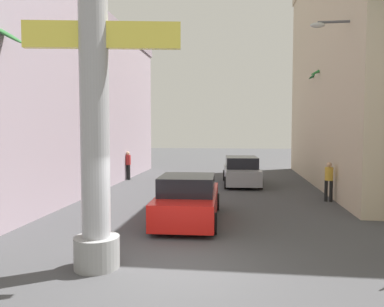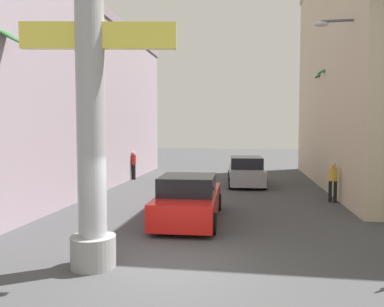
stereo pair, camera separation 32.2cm
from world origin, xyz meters
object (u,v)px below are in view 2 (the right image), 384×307
Objects in this scene: palm_tree_mid_right at (337,113)px; pedestrian_far_left at (133,163)px; street_lamp at (363,95)px; car_lead at (189,200)px; car_far at (246,172)px; neon_sign_pole at (90,21)px; pedestrian_mid_right at (333,179)px.

palm_tree_mid_right reaches higher than pedestrian_far_left.
pedestrian_far_left is at bearing 147.56° from street_lamp.
car_lead and car_far have the same top height.
pedestrian_mid_right is at bearing 51.02° from neon_sign_pole.
pedestrian_mid_right is 0.98× the size of pedestrian_far_left.
pedestrian_far_left reaches higher than car_lead.
street_lamp is 4.32× the size of pedestrian_mid_right.
car_lead is at bearing -156.74° from street_lamp.
palm_tree_mid_right is (4.75, -0.07, 3.20)m from car_far.
car_lead is at bearing -62.85° from pedestrian_far_left.
neon_sign_pole is 15.39m from pedestrian_far_left.
pedestrian_far_left is at bearing 104.11° from neon_sign_pole.
car_far is 2.56× the size of pedestrian_far_left.
street_lamp reaches higher than car_far.
street_lamp is 3.72m from pedestrian_mid_right.
palm_tree_mid_right is 5.43m from pedestrian_mid_right.
car_lead is 2.76× the size of pedestrian_far_left.
palm_tree_mid_right is (0.39, 5.81, -0.44)m from street_lamp.
car_lead is (-6.20, -2.66, -3.67)m from street_lamp.
street_lamp is 5.84m from palm_tree_mid_right.
neon_sign_pole reaches higher than pedestrian_mid_right.
street_lamp reaches higher than pedestrian_mid_right.
pedestrian_far_left is at bearing 169.65° from car_far.
car_far is 2.63× the size of pedestrian_mid_right.
car_lead is (1.43, 4.51, -4.69)m from neon_sign_pole.
car_lead is 1.08× the size of car_far.
palm_tree_mid_right reaches higher than pedestrian_mid_right.
neon_sign_pole is at bearing -121.70° from palm_tree_mid_right.
car_far is at bearing 179.17° from palm_tree_mid_right.
neon_sign_pole is 15.33m from palm_tree_mid_right.
street_lamp is at bearing 23.26° from car_lead.
palm_tree_mid_right is 12.05m from pedestrian_far_left.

